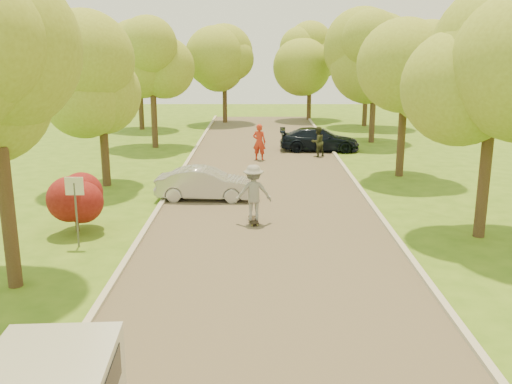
{
  "coord_description": "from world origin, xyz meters",
  "views": [
    {
      "loc": [
        -0.32,
        -12.48,
        5.88
      ],
      "look_at": [
        -0.38,
        5.68,
        1.3
      ],
      "focal_mm": 40.0,
      "sensor_mm": 36.0,
      "label": 1
    }
  ],
  "objects_px": {
    "person_striped": "(259,142)",
    "longboard": "(254,220)",
    "person_olive": "(318,142)",
    "silver_sedan": "(205,184)",
    "street_sign": "(75,197)",
    "skateboarder": "(253,193)",
    "dark_sedan": "(319,139)"
  },
  "relations": [
    {
      "from": "street_sign",
      "to": "silver_sedan",
      "type": "relative_size",
      "value": 0.56
    },
    {
      "from": "street_sign",
      "to": "skateboarder",
      "type": "xyz_separation_m",
      "value": [
        5.33,
        2.41,
        -0.47
      ]
    },
    {
      "from": "person_striped",
      "to": "person_olive",
      "type": "distance_m",
      "value": 3.4
    },
    {
      "from": "silver_sedan",
      "to": "person_olive",
      "type": "height_order",
      "value": "person_olive"
    },
    {
      "from": "dark_sedan",
      "to": "skateboarder",
      "type": "bearing_deg",
      "value": 168.31
    },
    {
      "from": "dark_sedan",
      "to": "person_olive",
      "type": "distance_m",
      "value": 1.92
    },
    {
      "from": "skateboarder",
      "to": "person_olive",
      "type": "distance_m",
      "value": 12.99
    },
    {
      "from": "longboard",
      "to": "street_sign",
      "type": "bearing_deg",
      "value": 17.41
    },
    {
      "from": "street_sign",
      "to": "dark_sedan",
      "type": "bearing_deg",
      "value": 61.57
    },
    {
      "from": "longboard",
      "to": "dark_sedan",
      "type": "bearing_deg",
      "value": -111.63
    },
    {
      "from": "longboard",
      "to": "skateboarder",
      "type": "height_order",
      "value": "skateboarder"
    },
    {
      "from": "skateboarder",
      "to": "person_striped",
      "type": "xyz_separation_m",
      "value": [
        0.22,
        11.52,
        -0.11
      ]
    },
    {
      "from": "skateboarder",
      "to": "person_striped",
      "type": "distance_m",
      "value": 11.52
    },
    {
      "from": "street_sign",
      "to": "longboard",
      "type": "xyz_separation_m",
      "value": [
        5.33,
        2.41,
        -1.46
      ]
    },
    {
      "from": "person_striped",
      "to": "longboard",
      "type": "bearing_deg",
      "value": 103.73
    },
    {
      "from": "longboard",
      "to": "skateboarder",
      "type": "xyz_separation_m",
      "value": [
        0.0,
        -0.0,
        0.99
      ]
    },
    {
      "from": "silver_sedan",
      "to": "longboard",
      "type": "bearing_deg",
      "value": -146.16
    },
    {
      "from": "person_olive",
      "to": "skateboarder",
      "type": "bearing_deg",
      "value": 41.62
    },
    {
      "from": "street_sign",
      "to": "silver_sedan",
      "type": "distance_m",
      "value": 6.64
    },
    {
      "from": "street_sign",
      "to": "dark_sedan",
      "type": "distance_m",
      "value": 19.14
    },
    {
      "from": "skateboarder",
      "to": "person_striped",
      "type": "relative_size",
      "value": 0.99
    },
    {
      "from": "dark_sedan",
      "to": "longboard",
      "type": "xyz_separation_m",
      "value": [
        -3.77,
        -14.4,
        -0.57
      ]
    },
    {
      "from": "skateboarder",
      "to": "person_striped",
      "type": "bearing_deg",
      "value": -98.07
    },
    {
      "from": "person_olive",
      "to": "street_sign",
      "type": "bearing_deg",
      "value": 26.61
    },
    {
      "from": "skateboarder",
      "to": "person_olive",
      "type": "xyz_separation_m",
      "value": [
        3.48,
        12.51,
        -0.25
      ]
    },
    {
      "from": "street_sign",
      "to": "silver_sedan",
      "type": "bearing_deg",
      "value": 59.05
    },
    {
      "from": "dark_sedan",
      "to": "person_olive",
      "type": "relative_size",
      "value": 2.76
    },
    {
      "from": "street_sign",
      "to": "skateboarder",
      "type": "relative_size",
      "value": 1.12
    },
    {
      "from": "person_olive",
      "to": "silver_sedan",
      "type": "bearing_deg",
      "value": 26.85
    },
    {
      "from": "longboard",
      "to": "person_striped",
      "type": "distance_m",
      "value": 11.56
    },
    {
      "from": "longboard",
      "to": "person_olive",
      "type": "xyz_separation_m",
      "value": [
        3.48,
        12.51,
        0.73
      ]
    },
    {
      "from": "dark_sedan",
      "to": "skateboarder",
      "type": "relative_size",
      "value": 2.4
    }
  ]
}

